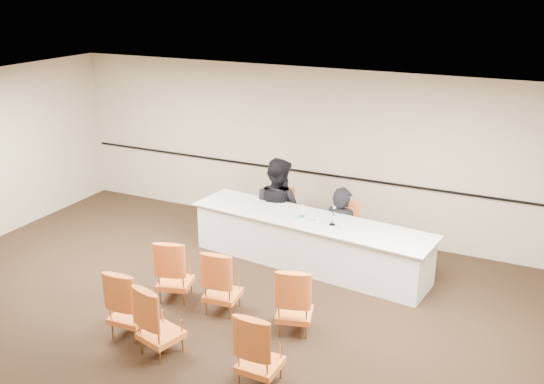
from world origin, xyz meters
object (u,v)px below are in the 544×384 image
at_px(panel_table, 309,242).
at_px(aud_chair_back_right, 260,347).
at_px(drinking_glass, 318,219).
at_px(aud_chair_front_mid, 223,280).
at_px(panelist_second_chair, 278,215).
at_px(aud_chair_front_right, 295,299).
at_px(water_bottle, 302,212).
at_px(panelist_main, 341,238).
at_px(aud_chair_front_left, 175,269).
at_px(aud_chair_back_mid, 160,319).
at_px(coffee_cup, 343,226).
at_px(panelist_main_chair, 341,230).
at_px(aud_chair_back_left, 130,301).
at_px(microphone, 332,217).
at_px(panelist_second, 278,212).

height_order(panel_table, aud_chair_back_right, aud_chair_back_right).
distance_m(drinking_glass, aud_chair_front_mid, 1.98).
height_order(panelist_second_chair, aud_chair_front_right, same).
height_order(panelist_second_chair, drinking_glass, panelist_second_chair).
xyz_separation_m(water_bottle, aud_chair_front_right, (0.67, -1.82, -0.46)).
bearing_deg(panelist_main, aud_chair_back_right, 103.90).
bearing_deg(aud_chair_front_mid, aud_chair_front_left, 173.17).
relative_size(panel_table, aud_chair_front_left, 4.28).
height_order(water_bottle, drinking_glass, water_bottle).
distance_m(aud_chair_front_mid, aud_chair_back_mid, 1.23).
bearing_deg(water_bottle, panelist_second_chair, 135.63).
height_order(panelist_main, aud_chair_back_right, panelist_main).
relative_size(panel_table, coffee_cup, 34.80).
distance_m(panelist_main_chair, aud_chair_front_mid, 2.58).
xyz_separation_m(panel_table, aud_chair_front_mid, (-0.54, -1.87, 0.07)).
distance_m(panelist_second_chair, drinking_glass, 1.35).
bearing_deg(aud_chair_back_left, panelist_main, 60.79).
relative_size(drinking_glass, aud_chair_front_right, 0.11).
bearing_deg(coffee_cup, aud_chair_front_left, -139.43).
height_order(microphone, aud_chair_back_mid, microphone).
relative_size(panelist_main_chair, panelist_second, 0.48).
distance_m(panelist_second, microphone, 1.59).
xyz_separation_m(panel_table, drinking_glass, (0.16, -0.06, 0.46)).
relative_size(panel_table, aud_chair_front_right, 4.28).
bearing_deg(aud_chair_back_mid, coffee_cup, 80.25).
distance_m(panel_table, water_bottle, 0.54).
relative_size(water_bottle, aud_chair_back_right, 0.26).
xyz_separation_m(aud_chair_front_left, aud_chair_back_mid, (0.62, -1.23, 0.00)).
relative_size(coffee_cup, aud_chair_front_mid, 0.12).
xyz_separation_m(panelist_main_chair, aud_chair_front_left, (-1.69, -2.42, 0.00)).
xyz_separation_m(panelist_main, panelist_second, (-1.24, 0.14, 0.22)).
bearing_deg(aud_chair_back_right, aud_chair_front_left, 148.89).
distance_m(panel_table, aud_chair_back_mid, 3.17).
height_order(panelist_main_chair, aud_chair_front_left, same).
bearing_deg(aud_chair_back_left, panelist_second, 79.73).
height_order(panelist_main, panelist_main_chair, panelist_main).
distance_m(drinking_glass, coffee_cup, 0.48).
bearing_deg(aud_chair_front_left, drinking_glass, 34.05).
xyz_separation_m(panelist_main, coffee_cup, (0.27, -0.74, 0.55)).
distance_m(panel_table, coffee_cup, 0.80).
distance_m(drinking_glass, aud_chair_back_left, 3.24).
height_order(panelist_second, aud_chair_front_mid, panelist_second).
bearing_deg(aud_chair_back_left, aud_chair_front_left, 87.26).
bearing_deg(aud_chair_back_left, aud_chair_back_right, -8.92).
distance_m(panelist_main_chair, aud_chair_front_right, 2.47).
relative_size(drinking_glass, aud_chair_back_mid, 0.11).
relative_size(panelist_main_chair, microphone, 3.48).
xyz_separation_m(coffee_cup, aud_chair_back_left, (-1.95, -2.72, -0.40)).
relative_size(panel_table, microphone, 14.87).
bearing_deg(panel_table, aud_chair_back_mid, -96.53).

